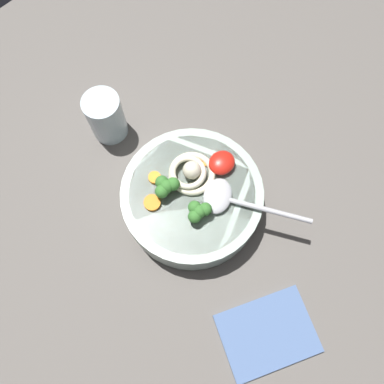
% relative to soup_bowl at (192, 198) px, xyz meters
% --- Properties ---
extents(table_slab, '(1.23, 1.23, 0.04)m').
position_rel_soup_bowl_xyz_m(table_slab, '(-0.02, 0.01, -0.05)').
color(table_slab, '#5B5651').
rests_on(table_slab, ground).
extents(soup_bowl, '(0.23, 0.23, 0.06)m').
position_rel_soup_bowl_xyz_m(soup_bowl, '(0.00, 0.00, 0.00)').
color(soup_bowl, '#9EB2A3').
rests_on(soup_bowl, table_slab).
extents(noodle_pile, '(0.08, 0.08, 0.03)m').
position_rel_soup_bowl_xyz_m(noodle_pile, '(-0.02, -0.02, 0.04)').
color(noodle_pile, beige).
rests_on(noodle_pile, soup_bowl).
extents(soup_spoon, '(0.11, 0.17, 0.02)m').
position_rel_soup_bowl_xyz_m(soup_spoon, '(-0.03, 0.05, 0.04)').
color(soup_spoon, '#B7B7BC').
rests_on(soup_spoon, soup_bowl).
extents(chili_sauce_dollop, '(0.04, 0.04, 0.02)m').
position_rel_soup_bowl_xyz_m(chili_sauce_dollop, '(-0.07, 0.00, 0.04)').
color(chili_sauce_dollop, red).
rests_on(chili_sauce_dollop, soup_bowl).
extents(broccoli_floret_front, '(0.04, 0.03, 0.03)m').
position_rel_soup_bowl_xyz_m(broccoli_floret_front, '(0.02, 0.03, 0.05)').
color(broccoli_floret_front, '#7A9E60').
rests_on(broccoli_floret_front, soup_bowl).
extents(broccoli_floret_far, '(0.04, 0.04, 0.03)m').
position_rel_soup_bowl_xyz_m(broccoli_floret_far, '(0.03, -0.03, 0.05)').
color(broccoli_floret_far, '#7A9E60').
rests_on(broccoli_floret_far, soup_bowl).
extents(carrot_slice_beside_chili, '(0.02, 0.02, 0.00)m').
position_rel_soup_bowl_xyz_m(carrot_slice_beside_chili, '(-0.05, -0.03, 0.03)').
color(carrot_slice_beside_chili, orange).
rests_on(carrot_slice_beside_chili, soup_bowl).
extents(carrot_slice_near_spoon, '(0.03, 0.03, 0.01)m').
position_rel_soup_bowl_xyz_m(carrot_slice_near_spoon, '(0.06, -0.03, 0.03)').
color(carrot_slice_near_spoon, orange).
rests_on(carrot_slice_near_spoon, soup_bowl).
extents(carrot_slice_beside_noodles, '(0.02, 0.02, 0.01)m').
position_rel_soup_bowl_xyz_m(carrot_slice_beside_noodles, '(0.03, -0.06, 0.03)').
color(carrot_slice_beside_noodles, orange).
rests_on(carrot_slice_beside_noodles, soup_bowl).
extents(drinking_glass, '(0.06, 0.06, 0.09)m').
position_rel_soup_bowl_xyz_m(drinking_glass, '(0.00, -0.21, 0.01)').
color(drinking_glass, silver).
rests_on(drinking_glass, table_slab).
extents(folded_napkin, '(0.17, 0.16, 0.01)m').
position_rel_soup_bowl_xyz_m(folded_napkin, '(0.07, 0.23, -0.03)').
color(folded_napkin, '#4C6693').
rests_on(folded_napkin, table_slab).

